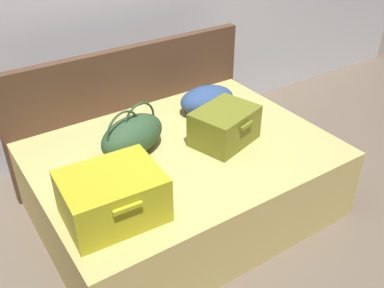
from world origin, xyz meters
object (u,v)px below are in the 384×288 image
bed (183,180)px  hard_case_medium (225,126)px  pillow_near_headboard (207,100)px  hard_case_large (113,196)px  duffel_bag (132,135)px

bed → hard_case_medium: (0.30, -0.08, 0.41)m
bed → pillow_near_headboard: 0.70m
hard_case_large → pillow_near_headboard: 1.37m
pillow_near_headboard → duffel_bag: bearing=-165.3°
bed → hard_case_large: (-0.70, -0.37, 0.42)m
duffel_bag → pillow_near_headboard: duffel_bag is taller
pillow_near_headboard → hard_case_medium: bearing=-110.1°
hard_case_large → pillow_near_headboard: bearing=35.3°
bed → duffel_bag: size_ratio=3.59×
duffel_bag → hard_case_large: bearing=-126.7°
bed → hard_case_medium: size_ratio=3.93×
hard_case_medium → pillow_near_headboard: bearing=53.3°
bed → duffel_bag: duffel_bag is taller
bed → hard_case_large: 0.90m
hard_case_large → duffel_bag: 0.66m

